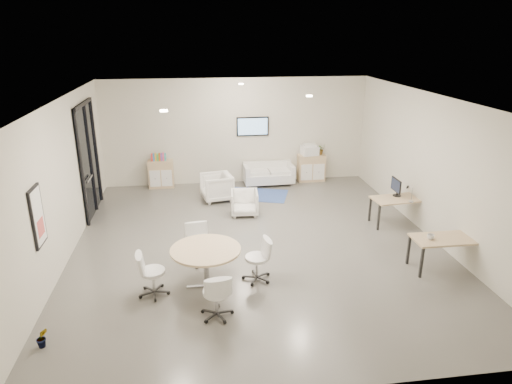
{
  "coord_description": "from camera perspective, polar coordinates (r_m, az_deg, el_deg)",
  "views": [
    {
      "loc": [
        -1.32,
        -9.14,
        4.51
      ],
      "look_at": [
        0.03,
        0.4,
        1.09
      ],
      "focal_mm": 32.0,
      "sensor_mm": 36.0,
      "label": 1
    }
  ],
  "objects": [
    {
      "name": "sideboard_right",
      "position": [
        14.48,
        6.91,
        3.03
      ],
      "size": [
        0.84,
        0.41,
        0.84
      ],
      "color": "tan",
      "rests_on": "room_shell"
    },
    {
      "name": "wall_tv",
      "position": [
        14.0,
        -0.42,
        8.2
      ],
      "size": [
        0.98,
        0.06,
        0.58
      ],
      "color": "black",
      "rests_on": "room_shell"
    },
    {
      "name": "round_table",
      "position": [
        8.39,
        -6.31,
        -7.56
      ],
      "size": [
        1.29,
        1.29,
        0.78
      ],
      "color": "tan",
      "rests_on": "room_shell"
    },
    {
      "name": "room_shell",
      "position": [
        9.68,
        0.16,
        2.08
      ],
      "size": [
        9.6,
        10.6,
        4.8
      ],
      "color": "#5C5A54",
      "rests_on": "ground"
    },
    {
      "name": "artwork",
      "position": [
        8.52,
        -25.64,
        -2.81
      ],
      "size": [
        0.05,
        0.54,
        1.04
      ],
      "color": "black",
      "rests_on": "room_shell"
    },
    {
      "name": "ceiling_spots",
      "position": [
        10.12,
        -1.67,
        12.01
      ],
      "size": [
        3.14,
        4.14,
        0.03
      ],
      "color": "#FFEAC6",
      "rests_on": "room_shell"
    },
    {
      "name": "loveseat",
      "position": [
        14.09,
        1.54,
        2.21
      ],
      "size": [
        1.53,
        0.8,
        0.57
      ],
      "rotation": [
        0.0,
        0.0,
        0.03
      ],
      "color": "white",
      "rests_on": "room_shell"
    },
    {
      "name": "printer",
      "position": [
        14.31,
        6.72,
        5.26
      ],
      "size": [
        0.55,
        0.48,
        0.35
      ],
      "rotation": [
        0.0,
        0.0,
        0.16
      ],
      "color": "white",
      "rests_on": "sideboard_right"
    },
    {
      "name": "desk_front",
      "position": [
        9.74,
        22.56,
        -5.69
      ],
      "size": [
        1.29,
        0.65,
        0.67
      ],
      "rotation": [
        0.0,
        0.0,
        -0.01
      ],
      "color": "tan",
      "rests_on": "room_shell"
    },
    {
      "name": "glass_door",
      "position": [
        12.31,
        -20.19,
        4.22
      ],
      "size": [
        0.09,
        1.9,
        2.85
      ],
      "color": "black",
      "rests_on": "room_shell"
    },
    {
      "name": "sideboard_left",
      "position": [
        14.06,
        -11.78,
        2.22
      ],
      "size": [
        0.74,
        0.39,
        0.83
      ],
      "color": "tan",
      "rests_on": "room_shell"
    },
    {
      "name": "armchair_right",
      "position": [
        11.73,
        -1.45,
        -1.22
      ],
      "size": [
        0.72,
        0.68,
        0.7
      ],
      "primitive_type": "imported",
      "rotation": [
        0.0,
        0.0,
        -0.08
      ],
      "color": "white",
      "rests_on": "room_shell"
    },
    {
      "name": "blue_rug",
      "position": [
        13.22,
        0.17,
        -0.34
      ],
      "size": [
        1.95,
        1.59,
        0.01
      ],
      "primitive_type": "cube",
      "rotation": [
        0.0,
        0.0,
        -0.31
      ],
      "color": "navy",
      "rests_on": "room_shell"
    },
    {
      "name": "plant_cabinet",
      "position": [
        14.42,
        8.05,
        5.19
      ],
      "size": [
        0.32,
        0.36,
        0.26
      ],
      "primitive_type": "imported",
      "rotation": [
        0.0,
        0.0,
        -0.07
      ],
      "color": "#3F7F3F",
      "rests_on": "sideboard_right"
    },
    {
      "name": "cup",
      "position": [
        9.52,
        21.01,
        -5.18
      ],
      "size": [
        0.16,
        0.14,
        0.13
      ],
      "primitive_type": "imported",
      "rotation": [
        0.0,
        0.0,
        -0.29
      ],
      "color": "white",
      "rests_on": "desk_front"
    },
    {
      "name": "desk_rear",
      "position": [
        11.58,
        17.46,
        -1.04
      ],
      "size": [
        1.37,
        0.78,
        0.68
      ],
      "rotation": [
        0.0,
        0.0,
        0.1
      ],
      "color": "tan",
      "rests_on": "room_shell"
    },
    {
      "name": "meeting_chairs",
      "position": [
        8.53,
        -6.23,
        -9.3
      ],
      "size": [
        2.56,
        2.56,
        0.82
      ],
      "color": "white",
      "rests_on": "room_shell"
    },
    {
      "name": "monitor",
      "position": [
        11.59,
        17.13,
        0.62
      ],
      "size": [
        0.2,
        0.5,
        0.44
      ],
      "color": "black",
      "rests_on": "desk_rear"
    },
    {
      "name": "plant_floor",
      "position": [
        7.91,
        -25.08,
        -16.68
      ],
      "size": [
        0.29,
        0.37,
        0.14
      ],
      "primitive_type": "imported",
      "rotation": [
        0.0,
        0.0,
        0.42
      ],
      "color": "#3F7F3F",
      "rests_on": "room_shell"
    },
    {
      "name": "armchair_left",
      "position": [
        12.76,
        -4.95,
        0.76
      ],
      "size": [
        0.88,
        0.92,
        0.82
      ],
      "primitive_type": "imported",
      "rotation": [
        0.0,
        0.0,
        -1.38
      ],
      "color": "white",
      "rests_on": "room_shell"
    },
    {
      "name": "books",
      "position": [
        13.93,
        -12.08,
        4.3
      ],
      "size": [
        0.43,
        0.14,
        0.22
      ],
      "color": "red",
      "rests_on": "sideboard_left"
    }
  ]
}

